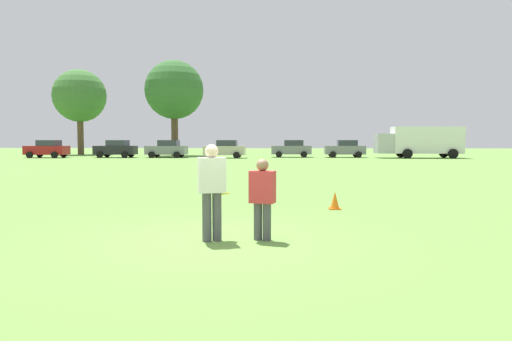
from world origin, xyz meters
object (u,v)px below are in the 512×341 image
object	(u,v)px
parked_car_center	(167,149)
parked_car_mid_right	(225,149)
parked_car_near_right	(292,149)
parked_car_far_right	(345,149)
player_defender	(262,195)
box_truck	(420,141)
parked_car_near_left	(47,149)
traffic_cone	(335,201)
player_thrower	(212,187)
parked_car_mid_left	(116,149)
frisbee	(222,194)

from	to	relation	value
parked_car_center	parked_car_mid_right	distance (m)	6.23
parked_car_near_right	parked_car_far_right	size ratio (longest dim) A/B	1.00
player_defender	box_truck	bearing A→B (deg)	69.68
parked_car_mid_right	parked_car_far_right	world-z (taller)	same
parked_car_mid_right	parked_car_near_left	bearing A→B (deg)	-179.35
traffic_cone	player_thrower	bearing A→B (deg)	-123.74
parked_car_near_right	box_truck	world-z (taller)	box_truck
parked_car_center	parked_car_far_right	xyz separation A→B (m)	(18.63, 1.44, 0.00)
parked_car_mid_left	parked_car_mid_right	size ratio (longest dim) A/B	1.00
parked_car_near_right	parked_car_far_right	bearing A→B (deg)	-2.21
player_thrower	player_defender	bearing A→B (deg)	8.08
player_thrower	parked_car_near_right	world-z (taller)	parked_car_near_right
parked_car_near_left	box_truck	distance (m)	38.31
player_defender	traffic_cone	size ratio (longest dim) A/B	3.18
parked_car_near_left	player_thrower	bearing A→B (deg)	-59.71
parked_car_near_left	box_truck	size ratio (longest dim) A/B	0.50
player_thrower	box_truck	world-z (taller)	box_truck
parked_car_mid_left	parked_car_mid_right	xyz separation A→B (m)	(11.50, -0.57, 0.00)
player_defender	parked_car_center	bearing A→B (deg)	105.92
parked_car_near_left	parked_car_near_right	size ratio (longest dim) A/B	1.00
parked_car_mid_left	parked_car_near_right	bearing A→B (deg)	5.75
parked_car_mid_left	parked_car_far_right	size ratio (longest dim) A/B	1.00
player_thrower	frisbee	size ratio (longest dim) A/B	6.57
parked_car_near_left	parked_car_center	distance (m)	12.31
parked_car_center	box_truck	xyz separation A→B (m)	(26.01, 0.22, 0.83)
player_defender	traffic_cone	bearing A→B (deg)	65.43
parked_car_center	parked_car_near_right	world-z (taller)	same
player_thrower	parked_car_center	xyz separation A→B (m)	(-10.35, 39.69, -0.09)
parked_car_mid_left	parked_car_far_right	distance (m)	24.00
frisbee	player_defender	bearing A→B (deg)	-2.11
parked_car_mid_right	player_thrower	bearing A→B (deg)	-83.88
player_defender	frisbee	distance (m)	0.76
player_defender	parked_car_far_right	xyz separation A→B (m)	(7.34, 41.00, 0.07)
parked_car_mid_right	box_truck	size ratio (longest dim) A/B	0.50
parked_car_near_right	parked_car_far_right	xyz separation A→B (m)	(5.60, -0.22, 0.00)
player_thrower	parked_car_mid_left	bearing A→B (deg)	111.64
parked_car_center	parked_car_near_right	distance (m)	13.13
player_defender	frisbee	size ratio (longest dim) A/B	5.58
traffic_cone	parked_car_near_right	world-z (taller)	parked_car_near_right
frisbee	parked_car_center	distance (m)	40.91
parked_car_mid_right	parked_car_mid_left	bearing A→B (deg)	177.18
parked_car_near_right	player_thrower	bearing A→B (deg)	-93.70
parked_car_near_left	parked_car_center	size ratio (longest dim) A/B	1.00
frisbee	parked_car_near_right	bearing A→B (deg)	86.53
player_thrower	parked_car_near_right	xyz separation A→B (m)	(2.67, 41.35, -0.09)
parked_car_mid_right	parked_car_near_right	xyz separation A→B (m)	(6.85, 2.41, 0.00)
player_defender	box_truck	size ratio (longest dim) A/B	0.18
parked_car_near_left	parked_car_near_right	bearing A→B (deg)	5.92
player_thrower	parked_car_near_left	size ratio (longest dim) A/B	0.43
frisbee	parked_car_near_left	size ratio (longest dim) A/B	0.06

